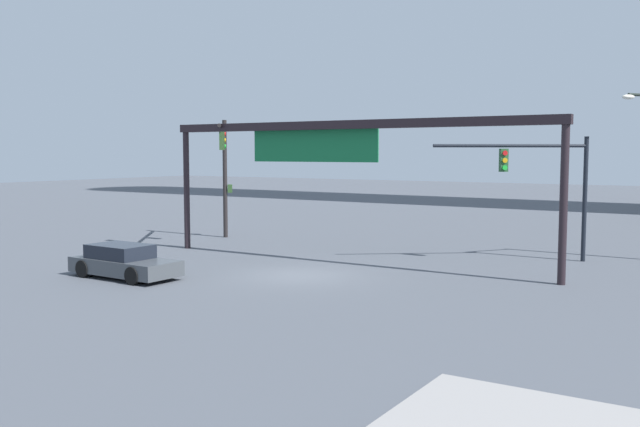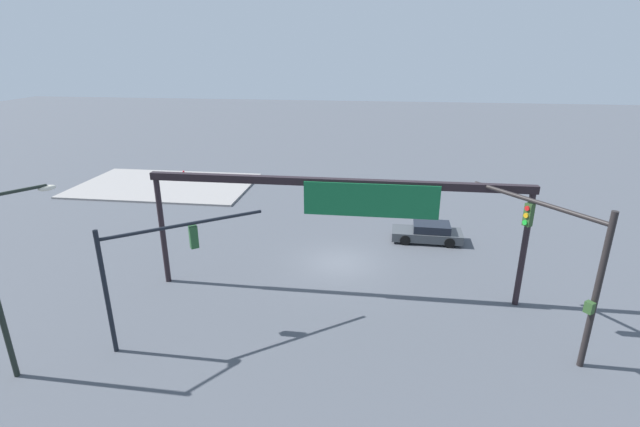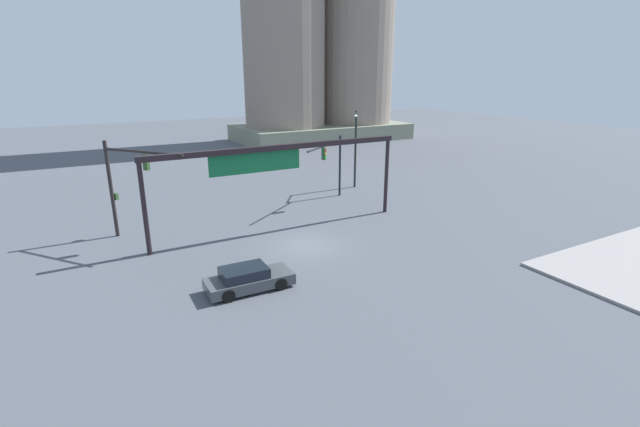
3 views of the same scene
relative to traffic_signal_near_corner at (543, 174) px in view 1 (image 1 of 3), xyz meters
The scene contains 5 objects.
ground_plane 11.16m from the traffic_signal_near_corner, 129.86° to the right, with size 166.39×166.39×0.00m, color #4B5058.
traffic_signal_near_corner is the anchor object (origin of this frame).
traffic_signal_opposite_side 16.01m from the traffic_signal_near_corner, behind, with size 3.87×5.16×6.30m.
overhead_sign_gantry 8.61m from the traffic_signal_near_corner, 146.21° to the right, with size 17.79×0.43×5.87m.
sedan_car_approaching 17.16m from the traffic_signal_near_corner, 135.07° to the right, with size 4.34×1.93×1.21m.
Camera 1 is at (14.34, -21.40, 4.56)m, focal length 39.24 mm.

